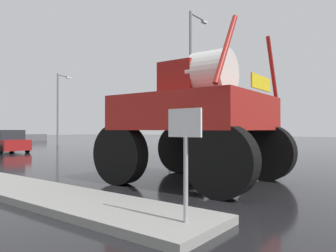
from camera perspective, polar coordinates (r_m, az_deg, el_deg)
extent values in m
plane|color=black|center=(18.84, -24.98, -5.30)|extent=(120.00, 120.00, 0.00)
cube|color=gray|center=(7.77, -20.66, -11.65)|extent=(1.67, 8.44, 0.15)
cylinder|color=#99999E|center=(4.88, 3.23, -9.68)|extent=(0.07, 0.07, 1.30)
cube|color=white|center=(4.83, 3.03, 0.59)|extent=(0.04, 0.60, 0.44)
cube|color=black|center=(4.85, 3.20, 0.58)|extent=(0.01, 0.36, 0.08)
cylinder|color=black|center=(9.11, -8.70, -5.06)|extent=(0.54, 1.73, 1.71)
cylinder|color=black|center=(11.54, 2.26, -4.12)|extent=(0.54, 1.73, 1.71)
cylinder|color=black|center=(7.26, 9.56, -6.22)|extent=(0.54, 1.73, 1.71)
cylinder|color=black|center=(10.14, 17.41, -4.59)|extent=(0.54, 1.73, 1.71)
cube|color=maroon|center=(9.36, 5.07, 2.27)|extent=(3.74, 3.99, 0.98)
cube|color=maroon|center=(9.67, 3.02, 8.19)|extent=(1.32, 1.19, 1.04)
cylinder|color=silver|center=(9.22, 8.07, 9.43)|extent=(1.33, 1.11, 1.29)
cylinder|color=maroon|center=(7.32, 10.42, 13.70)|extent=(1.12, 0.16, 1.76)
cylinder|color=maroon|center=(10.30, 18.33, 9.84)|extent=(0.92, 0.15, 1.85)
cube|color=yellow|center=(8.60, 16.49, 7.50)|extent=(1.35, 0.08, 0.36)
cube|color=maroon|center=(24.19, -27.19, -2.98)|extent=(2.09, 4.25, 0.70)
cube|color=#23282D|center=(24.03, -27.06, -1.40)|extent=(1.76, 2.24, 0.64)
cylinder|color=black|center=(25.76, -26.41, -3.34)|extent=(0.24, 0.61, 0.60)
cylinder|color=black|center=(22.65, -28.08, -3.72)|extent=(0.24, 0.61, 0.60)
cylinder|color=black|center=(23.25, -24.10, -3.66)|extent=(0.24, 0.61, 0.60)
cylinder|color=slate|center=(17.71, 0.35, 0.13)|extent=(0.11, 0.11, 3.57)
cube|color=black|center=(17.90, -0.20, 4.18)|extent=(0.24, 0.32, 0.84)
sphere|color=red|center=(18.04, -0.68, 5.00)|extent=(0.17, 0.17, 0.17)
sphere|color=#3C2403|center=(18.02, -0.68, 4.15)|extent=(0.17, 0.17, 0.17)
sphere|color=black|center=(18.00, -0.68, 3.29)|extent=(0.17, 0.17, 0.17)
cylinder|color=slate|center=(20.83, 4.11, 7.95)|extent=(0.18, 0.18, 9.31)
cylinder|color=slate|center=(22.64, 5.37, 19.03)|extent=(1.72, 0.10, 0.10)
cube|color=silver|center=(23.30, 6.56, 18.19)|extent=(0.50, 0.24, 0.16)
cylinder|color=slate|center=(33.00, -19.34, 2.88)|extent=(0.18, 0.18, 7.07)
cylinder|color=slate|center=(33.71, -18.43, 8.60)|extent=(1.23, 0.10, 0.10)
cube|color=silver|center=(34.03, -17.57, 8.34)|extent=(0.50, 0.24, 0.16)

